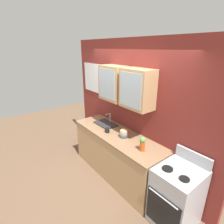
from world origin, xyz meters
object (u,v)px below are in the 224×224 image
at_px(sink_faucet, 106,124).
at_px(cup_near_sink, 107,130).
at_px(bowl_stack, 124,134).
at_px(stove_range, 176,196).
at_px(vase, 142,144).

height_order(sink_faucet, cup_near_sink, sink_faucet).
bearing_deg(cup_near_sink, bowl_stack, 20.28).
relative_size(stove_range, bowl_stack, 6.99).
distance_m(vase, cup_near_sink, 0.88).
relative_size(sink_faucet, bowl_stack, 3.10).
bearing_deg(bowl_stack, stove_range, -0.72).
height_order(bowl_stack, vase, vase).
bearing_deg(sink_faucet, bowl_stack, -6.03).
xyz_separation_m(stove_range, vase, (-0.67, -0.05, 0.59)).
bearing_deg(cup_near_sink, vase, 4.13).
relative_size(stove_range, sink_faucet, 2.25).
xyz_separation_m(bowl_stack, cup_near_sink, (-0.34, -0.13, -0.02)).
xyz_separation_m(stove_range, bowl_stack, (-1.21, 0.02, 0.53)).
bearing_deg(sink_faucet, stove_range, -2.63).
height_order(bowl_stack, cup_near_sink, bowl_stack).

